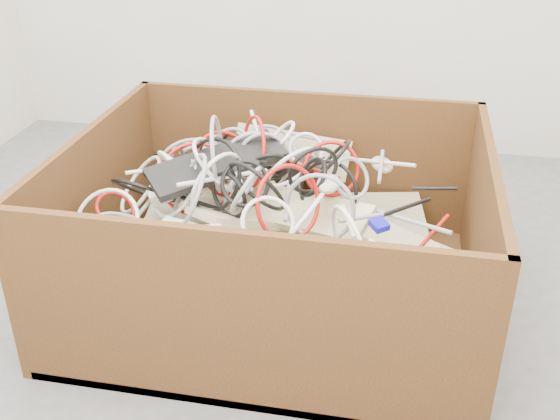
% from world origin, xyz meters
% --- Properties ---
extents(ground, '(3.00, 3.00, 0.00)m').
position_xyz_m(ground, '(0.00, 0.00, 0.00)').
color(ground, '#505052').
rests_on(ground, ground).
extents(cardboard_box, '(1.19, 0.99, 0.53)m').
position_xyz_m(cardboard_box, '(0.03, 0.19, 0.13)').
color(cardboard_box, '#391A0E').
rests_on(cardboard_box, ground).
extents(keyboard_pile, '(0.98, 0.87, 0.37)m').
position_xyz_m(keyboard_pile, '(0.04, 0.22, 0.28)').
color(keyboard_pile, beige).
rests_on(keyboard_pile, cardboard_box).
extents(mice_scatter, '(0.68, 0.75, 0.17)m').
position_xyz_m(mice_scatter, '(0.01, 0.21, 0.37)').
color(mice_scatter, beige).
rests_on(mice_scatter, keyboard_pile).
extents(power_strip_left, '(0.26, 0.18, 0.11)m').
position_xyz_m(power_strip_left, '(-0.21, 0.19, 0.38)').
color(power_strip_left, white).
rests_on(power_strip_left, keyboard_pile).
extents(power_strip_right, '(0.26, 0.06, 0.09)m').
position_xyz_m(power_strip_right, '(-0.11, -0.01, 0.32)').
color(power_strip_right, white).
rests_on(power_strip_right, keyboard_pile).
extents(vga_plug, '(0.06, 0.06, 0.03)m').
position_xyz_m(vga_plug, '(0.35, 0.04, 0.37)').
color(vga_plug, '#0C0DBB').
rests_on(vga_plug, keyboard_pile).
extents(cable_tangle, '(1.07, 0.84, 0.43)m').
position_xyz_m(cable_tangle, '(-0.08, 0.19, 0.40)').
color(cable_tangle, silver).
rests_on(cable_tangle, keyboard_pile).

